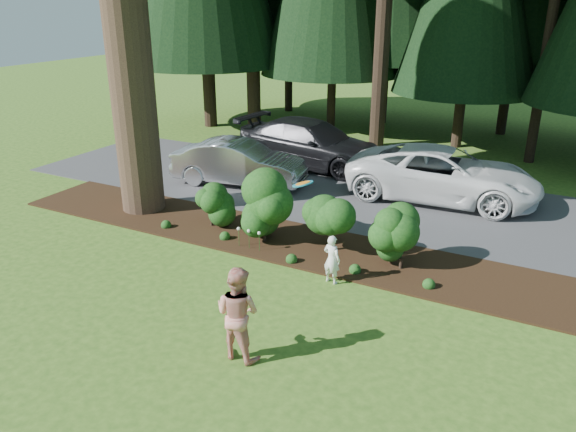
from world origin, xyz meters
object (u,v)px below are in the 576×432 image
object	(u,v)px
car_white_suv	(443,174)
car_dark_suv	(311,144)
child	(332,259)
car_silver_wagon	(239,163)
adult	(238,313)
frisbee	(303,184)

from	to	relation	value
car_white_suv	car_dark_suv	size ratio (longest dim) A/B	1.01
car_dark_suv	child	world-z (taller)	car_dark_suv
car_white_suv	child	bearing A→B (deg)	169.14
car_silver_wagon	car_white_suv	size ratio (longest dim) A/B	0.76
car_silver_wagon	adult	world-z (taller)	adult
car_dark_suv	child	distance (m)	9.11
child	adult	xyz separation A→B (m)	(-0.34, -3.27, 0.30)
car_white_suv	child	distance (m)	6.63
car_silver_wagon	car_dark_suv	world-z (taller)	car_dark_suv
child	car_white_suv	bearing A→B (deg)	-86.12
car_white_suv	frisbee	distance (m)	6.83
adult	car_white_suv	bearing A→B (deg)	-94.01
car_silver_wagon	adult	distance (m)	9.71
car_silver_wagon	frisbee	distance (m)	6.96
child	frisbee	bearing A→B (deg)	5.44
child	adult	size ratio (longest dim) A/B	0.65
car_dark_suv	car_white_suv	bearing A→B (deg)	-99.98
frisbee	car_white_suv	bearing A→B (deg)	76.08
car_white_suv	adult	size ratio (longest dim) A/B	3.35
frisbee	car_silver_wagon	bearing A→B (deg)	134.62
car_white_suv	adult	distance (m)	9.92
car_silver_wagon	adult	size ratio (longest dim) A/B	2.56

